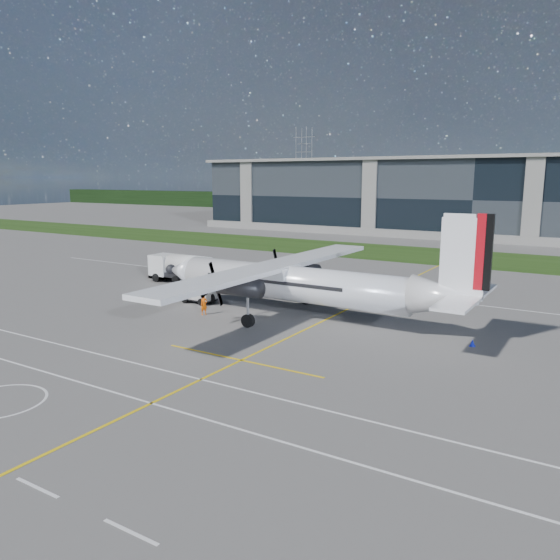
{
  "coord_description": "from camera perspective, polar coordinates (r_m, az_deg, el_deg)",
  "views": [
    {
      "loc": [
        22.74,
        -33.18,
        11.57
      ],
      "look_at": [
        -1.87,
        6.62,
        2.76
      ],
      "focal_mm": 35.0,
      "sensor_mm": 36.0,
      "label": 1
    }
  ],
  "objects": [
    {
      "name": "safety_cone_nose_stbd",
      "position": [
        54.58,
        -10.66,
        -1.49
      ],
      "size": [
        0.36,
        0.36,
        0.5
      ],
      "primitive_type": "cone",
      "color": "#0B18C6",
      "rests_on": "ground"
    },
    {
      "name": "yellow_taxiway_centerline",
      "position": [
        48.86,
        6.97,
        -3.1
      ],
      "size": [
        0.2,
        70.0,
        0.01
      ],
      "primitive_type": "cube",
      "color": "yellow",
      "rests_on": "ground"
    },
    {
      "name": "tree_line",
      "position": [
        174.87,
        24.41,
        6.91
      ],
      "size": [
        400.0,
        6.0,
        6.0
      ],
      "primitive_type": "cube",
      "color": "black",
      "rests_on": "ground"
    },
    {
      "name": "ground",
      "position": [
        77.5,
        14.31,
        1.75
      ],
      "size": [
        400.0,
        400.0,
        0.0
      ],
      "primitive_type": "plane",
      "color": "#5C5957",
      "rests_on": "ground"
    },
    {
      "name": "ground_crew_person",
      "position": [
        47.03,
        -7.96,
        -2.4
      ],
      "size": [
        0.83,
        0.98,
        2.04
      ],
      "primitive_type": "imported",
      "rotation": [
        0.0,
        0.0,
        1.24
      ],
      "color": "#F25907",
      "rests_on": "ground"
    },
    {
      "name": "terminal_building",
      "position": [
        115.51,
        20.57,
        7.98
      ],
      "size": [
        120.0,
        20.0,
        15.0
      ],
      "primitive_type": "cube",
      "color": "black",
      "rests_on": "ground"
    },
    {
      "name": "safety_cone_tail",
      "position": [
        40.47,
        19.47,
        -6.21
      ],
      "size": [
        0.36,
        0.36,
        0.5
      ],
      "primitive_type": "cone",
      "color": "#0B18C6",
      "rests_on": "ground"
    },
    {
      "name": "grass_strip",
      "position": [
        85.09,
        15.95,
        2.45
      ],
      "size": [
        400.0,
        18.0,
        0.04
      ],
      "primitive_type": "cube",
      "color": "#1F3B10",
      "rests_on": "ground"
    },
    {
      "name": "baggage_tug",
      "position": [
        51.71,
        -8.46,
        -1.26
      ],
      "size": [
        3.28,
        1.97,
        1.97
      ],
      "primitive_type": null,
      "color": "silver",
      "rests_on": "ground"
    },
    {
      "name": "turboprop_aircraft",
      "position": [
        44.82,
        2.33,
        1.7
      ],
      "size": [
        29.52,
        30.61,
        9.18
      ],
      "primitive_type": null,
      "color": "white",
      "rests_on": "ground"
    },
    {
      "name": "pylon_west",
      "position": [
        210.05,
        2.5,
        11.59
      ],
      "size": [
        9.0,
        4.6,
        30.0
      ],
      "primitive_type": null,
      "color": "gray",
      "rests_on": "ground"
    },
    {
      "name": "fuel_tanker_truck",
      "position": [
        62.1,
        -10.6,
        1.23
      ],
      "size": [
        8.47,
        2.75,
        3.18
      ],
      "primitive_type": null,
      "color": "silver",
      "rests_on": "ground"
    },
    {
      "name": "white_lane_line",
      "position": [
        31.91,
        -17.19,
        -11.08
      ],
      "size": [
        90.0,
        0.15,
        0.01
      ],
      "primitive_type": "cube",
      "color": "white",
      "rests_on": "ground"
    },
    {
      "name": "safety_cone_fwd",
      "position": [
        54.63,
        -12.27,
        -1.54
      ],
      "size": [
        0.36,
        0.36,
        0.5
      ],
      "primitive_type": "cone",
      "color": "#0B18C6",
      "rests_on": "ground"
    },
    {
      "name": "safety_cone_nose_port",
      "position": [
        52.58,
        -12.14,
        -2.01
      ],
      "size": [
        0.36,
        0.36,
        0.5
      ],
      "primitive_type": "cone",
      "color": "#0B18C6",
      "rests_on": "ground"
    }
  ]
}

